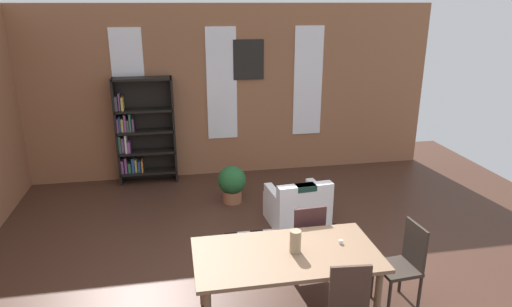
{
  "coord_description": "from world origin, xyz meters",
  "views": [
    {
      "loc": [
        -0.89,
        -4.25,
        3.17
      ],
      "look_at": [
        0.22,
        1.7,
        1.13
      ],
      "focal_mm": 31.81,
      "sensor_mm": 36.0,
      "label": 1
    }
  ],
  "objects_px": {
    "bookshelf_tall": "(141,132)",
    "potted_plant_by_shelf": "(232,183)",
    "vase_on_table": "(295,241)",
    "dining_chair_head_right": "(404,262)",
    "dining_chair_far_right": "(306,238)",
    "armchair_white": "(298,207)",
    "dining_table": "(286,260)"
  },
  "relations": [
    {
      "from": "bookshelf_tall",
      "to": "potted_plant_by_shelf",
      "type": "bearing_deg",
      "value": -39.25
    },
    {
      "from": "armchair_white",
      "to": "dining_table",
      "type": "bearing_deg",
      "value": -108.86
    },
    {
      "from": "vase_on_table",
      "to": "dining_chair_far_right",
      "type": "height_order",
      "value": "vase_on_table"
    },
    {
      "from": "vase_on_table",
      "to": "dining_chair_far_right",
      "type": "relative_size",
      "value": 0.25
    },
    {
      "from": "dining_chair_head_right",
      "to": "armchair_white",
      "type": "bearing_deg",
      "value": 107.16
    },
    {
      "from": "bookshelf_tall",
      "to": "potted_plant_by_shelf",
      "type": "distance_m",
      "value": 1.98
    },
    {
      "from": "vase_on_table",
      "to": "dining_chair_head_right",
      "type": "relative_size",
      "value": 0.25
    },
    {
      "from": "dining_chair_far_right",
      "to": "bookshelf_tall",
      "type": "bearing_deg",
      "value": 120.55
    },
    {
      "from": "vase_on_table",
      "to": "bookshelf_tall",
      "type": "height_order",
      "value": "bookshelf_tall"
    },
    {
      "from": "dining_table",
      "to": "armchair_white",
      "type": "bearing_deg",
      "value": 71.14
    },
    {
      "from": "dining_chair_far_right",
      "to": "armchair_white",
      "type": "distance_m",
      "value": 1.34
    },
    {
      "from": "dining_chair_far_right",
      "to": "dining_chair_head_right",
      "type": "xyz_separation_m",
      "value": [
        0.88,
        -0.71,
        0.0
      ]
    },
    {
      "from": "dining_table",
      "to": "dining_chair_far_right",
      "type": "distance_m",
      "value": 0.85
    },
    {
      "from": "dining_chair_head_right",
      "to": "potted_plant_by_shelf",
      "type": "bearing_deg",
      "value": 116.15
    },
    {
      "from": "bookshelf_tall",
      "to": "dining_table",
      "type": "bearing_deg",
      "value": -68.78
    },
    {
      "from": "bookshelf_tall",
      "to": "vase_on_table",
      "type": "bearing_deg",
      "value": -67.74
    },
    {
      "from": "dining_chair_far_right",
      "to": "dining_chair_head_right",
      "type": "relative_size",
      "value": 1.0
    },
    {
      "from": "vase_on_table",
      "to": "dining_chair_head_right",
      "type": "bearing_deg",
      "value": 0.28
    },
    {
      "from": "potted_plant_by_shelf",
      "to": "dining_chair_far_right",
      "type": "bearing_deg",
      "value": -75.62
    },
    {
      "from": "dining_chair_head_right",
      "to": "bookshelf_tall",
      "type": "distance_m",
      "value": 5.12
    },
    {
      "from": "dining_chair_far_right",
      "to": "potted_plant_by_shelf",
      "type": "distance_m",
      "value": 2.35
    },
    {
      "from": "bookshelf_tall",
      "to": "armchair_white",
      "type": "bearing_deg",
      "value": -43.28
    },
    {
      "from": "vase_on_table",
      "to": "dining_table",
      "type": "bearing_deg",
      "value": 180.0
    },
    {
      "from": "dining_chair_head_right",
      "to": "potted_plant_by_shelf",
      "type": "xyz_separation_m",
      "value": [
        -1.46,
        2.98,
        -0.17
      ]
    },
    {
      "from": "armchair_white",
      "to": "dining_chair_head_right",
      "type": "bearing_deg",
      "value": -72.84
    },
    {
      "from": "dining_table",
      "to": "dining_chair_head_right",
      "type": "bearing_deg",
      "value": 0.26
    },
    {
      "from": "vase_on_table",
      "to": "potted_plant_by_shelf",
      "type": "distance_m",
      "value": 3.05
    },
    {
      "from": "potted_plant_by_shelf",
      "to": "dining_table",
      "type": "bearing_deg",
      "value": -86.94
    },
    {
      "from": "dining_chair_far_right",
      "to": "armchair_white",
      "type": "height_order",
      "value": "dining_chair_far_right"
    },
    {
      "from": "dining_chair_far_right",
      "to": "bookshelf_tall",
      "type": "relative_size",
      "value": 0.49
    },
    {
      "from": "dining_chair_far_right",
      "to": "dining_table",
      "type": "bearing_deg",
      "value": -120.65
    },
    {
      "from": "potted_plant_by_shelf",
      "to": "dining_chair_head_right",
      "type": "bearing_deg",
      "value": -63.85
    }
  ]
}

